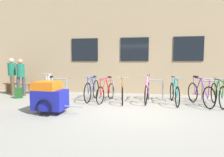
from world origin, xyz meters
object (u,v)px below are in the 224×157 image
backpack (19,93)px  bicycle_pink (147,91)px  bicycle_teal (174,93)px  bicycle_green (218,94)px  bicycle_silver (50,90)px  bicycle_blue (92,90)px  person_by_bench (21,75)px  bicycle_red (106,92)px  bicycle_purple (200,93)px  wooden_bench (20,86)px  person_browsing (12,74)px  bicycle_orange (122,92)px  bike_trailer (50,97)px

backpack → bicycle_pink: bearing=-22.1°
bicycle_teal → bicycle_green: bearing=-4.1°
bicycle_silver → bicycle_green: 6.18m
bicycle_blue → person_by_bench: size_ratio=1.06×
bicycle_teal → bicycle_blue: size_ratio=1.04×
bicycle_red → bicycle_purple: size_ratio=0.93×
bicycle_green → wooden_bench: (-8.40, 1.34, -0.04)m
bicycle_blue → bicycle_pink: bearing=-0.4°
bicycle_pink → bicycle_blue: size_ratio=1.00×
bicycle_teal → person_browsing: person_browsing is taller
bicycle_teal → person_browsing: 6.97m
wooden_bench → bicycle_orange: bearing=-14.0°
person_by_bench → bicycle_teal: bearing=-4.9°
bicycle_orange → bicycle_purple: bearing=-1.2°
person_browsing → bike_trailer: bearing=-39.4°
bicycle_green → person_browsing: size_ratio=1.02×
person_by_bench → bicycle_silver: bearing=-20.3°
wooden_bench → person_by_bench: 1.06m
bicycle_blue → person_browsing: 3.90m
bicycle_green → bike_trailer: 5.56m
bicycle_purple → bicycle_blue: 3.95m
bicycle_pink → person_by_bench: (-5.47, 0.44, 0.55)m
person_by_bench → bicycle_purple: bearing=-5.1°
bicycle_silver → person_browsing: bearing=161.8°
person_browsing → backpack: 1.20m
backpack → bicycle_purple: bearing=-24.0°
person_by_bench → person_browsing: bearing=168.9°
bicycle_green → bicycle_blue: (-4.52, 0.24, 0.01)m
bicycle_orange → bicycle_blue: (-1.21, 0.17, 0.03)m
bike_trailer → person_by_bench: 3.58m
bicycle_silver → bicycle_orange: bearing=0.6°
bicycle_pink → bicycle_teal: bicycle_pink is taller
bicycle_red → bicycle_blue: size_ratio=0.95×
bike_trailer → person_browsing: person_browsing is taller
bicycle_blue → bicycle_green: bearing=-3.0°
bicycle_red → person_by_bench: 4.00m
bicycle_orange → person_by_bench: 4.61m
bicycle_purple → wooden_bench: size_ratio=1.20×
bicycle_silver → wooden_bench: (-2.22, 1.30, -0.04)m
person_browsing → bicycle_red: bearing=-8.8°
bicycle_green → wooden_bench: bicycle_green is taller
bicycle_purple → backpack: size_ratio=4.02×
bicycle_teal → bicycle_red: bearing=-179.3°
bicycle_red → person_browsing: (-4.41, 0.68, 0.60)m
bicycle_teal → backpack: 6.20m
bicycle_teal → backpack: (-6.20, 0.05, -0.16)m
bicycle_red → bike_trailer: bearing=-125.8°
bicycle_orange → bicycle_silver: bearing=-179.4°
bicycle_green → person_by_bench: (-7.85, 0.66, 0.54)m
bicycle_orange → bicycle_blue: bicycle_blue is taller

